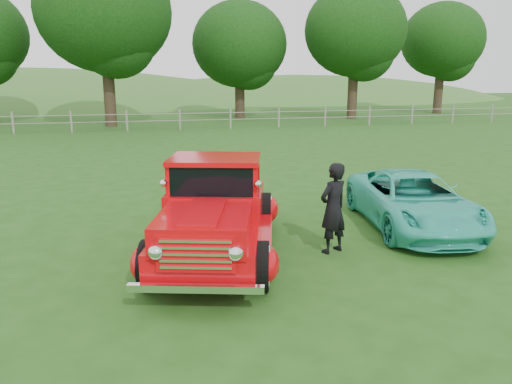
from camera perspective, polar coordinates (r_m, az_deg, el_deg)
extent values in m
plane|color=#1F4A13|center=(8.46, 4.27, -8.59)|extent=(140.00, 140.00, 0.00)
ellipsoid|color=#325F23|center=(67.79, -26.61, 5.01)|extent=(84.00, 60.00, 18.00)
ellipsoid|color=#325F23|center=(73.33, 4.59, 7.75)|extent=(72.00, 52.00, 14.00)
cube|color=gray|center=(29.69, -8.69, 8.10)|extent=(48.00, 0.04, 0.04)
cube|color=gray|center=(29.65, -8.72, 8.87)|extent=(48.00, 0.04, 0.04)
cylinder|color=black|center=(32.52, -16.45, 11.46)|extent=(0.70, 0.70, 4.84)
ellipsoid|color=black|center=(32.72, -16.98, 19.17)|extent=(8.00, 8.00, 7.20)
cylinder|color=black|center=(37.24, -1.87, 11.30)|extent=(0.70, 0.70, 3.74)
ellipsoid|color=black|center=(37.28, -1.91, 16.53)|extent=(6.80, 6.80, 6.12)
cylinder|color=black|center=(37.77, 10.99, 11.59)|extent=(0.70, 0.70, 4.40)
ellipsoid|color=black|center=(37.88, 11.27, 17.65)|extent=(7.20, 7.20, 6.48)
cylinder|color=black|center=(44.73, 20.15, 11.12)|extent=(0.70, 0.70, 4.18)
ellipsoid|color=black|center=(44.81, 20.55, 15.97)|extent=(6.60, 6.60, 5.94)
cylinder|color=black|center=(7.68, -12.04, -8.12)|extent=(0.43, 0.80, 0.76)
cylinder|color=black|center=(7.46, 0.56, -8.48)|extent=(0.43, 0.80, 0.76)
cylinder|color=black|center=(10.56, -7.99, -2.04)|extent=(0.43, 0.80, 0.76)
cylinder|color=black|center=(10.40, 1.05, -2.15)|extent=(0.43, 0.80, 0.76)
cube|color=#BF060C|center=(8.91, -4.50, -3.49)|extent=(2.73, 4.86, 0.44)
ellipsoid|color=#BF060C|center=(7.69, -12.56, -7.82)|extent=(0.60, 0.83, 0.54)
ellipsoid|color=#BF060C|center=(7.44, 1.11, -8.20)|extent=(0.60, 0.83, 0.54)
ellipsoid|color=#BF060C|center=(10.57, -8.37, -1.82)|extent=(0.60, 0.83, 0.54)
ellipsoid|color=#BF060C|center=(10.39, 1.44, -1.94)|extent=(0.60, 0.83, 0.54)
cube|color=#BF060C|center=(7.33, -5.94, -4.06)|extent=(1.71, 1.90, 0.42)
cube|color=#BF060C|center=(8.71, -4.62, -1.10)|extent=(1.90, 1.73, 0.44)
cube|color=black|center=(8.60, -4.68, 1.94)|extent=(1.69, 1.47, 0.50)
cube|color=#BF060C|center=(8.55, -4.71, 3.77)|extent=(1.79, 1.58, 0.08)
cube|color=#BF060C|center=(10.12, -3.66, 0.72)|extent=(1.66, 2.19, 0.45)
cube|color=white|center=(6.61, -6.90, -7.14)|extent=(1.05, 0.38, 0.50)
cube|color=white|center=(6.68, -6.93, -10.89)|extent=(1.77, 0.58, 0.10)
cube|color=white|center=(11.28, -3.07, -0.73)|extent=(1.67, 0.55, 0.10)
imported|color=#30C1A6|center=(10.92, 17.49, -0.96)|extent=(2.50, 4.37, 1.15)
imported|color=black|center=(9.01, 8.82, -1.83)|extent=(0.71, 0.61, 1.64)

